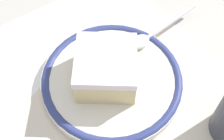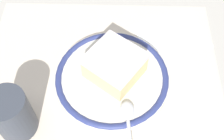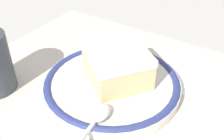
% 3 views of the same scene
% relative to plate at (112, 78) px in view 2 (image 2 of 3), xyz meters
% --- Properties ---
extents(ground_plane, '(2.40, 2.40, 0.00)m').
position_rel_plate_xyz_m(ground_plane, '(-0.02, 0.02, -0.01)').
color(ground_plane, '#B7B2A8').
extents(placemat, '(0.43, 0.34, 0.00)m').
position_rel_plate_xyz_m(placemat, '(-0.02, 0.02, -0.01)').
color(placemat, beige).
rests_on(placemat, ground_plane).
extents(plate, '(0.20, 0.20, 0.02)m').
position_rel_plate_xyz_m(plate, '(0.00, 0.00, 0.00)').
color(plate, silver).
rests_on(plate, placemat).
extents(cake_slice, '(0.12, 0.11, 0.05)m').
position_rel_plate_xyz_m(cake_slice, '(0.00, 0.01, 0.03)').
color(cake_slice, beige).
rests_on(cake_slice, plate).
extents(spoon, '(0.03, 0.14, 0.01)m').
position_rel_plate_xyz_m(spoon, '(0.03, -0.09, 0.01)').
color(spoon, silver).
rests_on(spoon, plate).
extents(cup, '(0.06, 0.06, 0.09)m').
position_rel_plate_xyz_m(cup, '(-0.15, -0.09, 0.03)').
color(cup, '#383D47').
rests_on(cup, placemat).
extents(napkin, '(0.16, 0.14, 0.00)m').
position_rel_plate_xyz_m(napkin, '(0.12, 0.11, -0.01)').
color(napkin, white).
rests_on(napkin, placemat).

